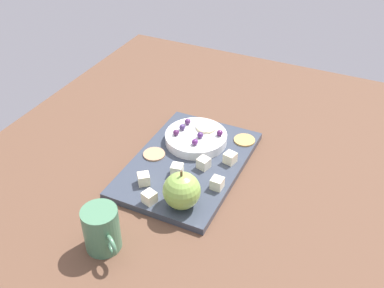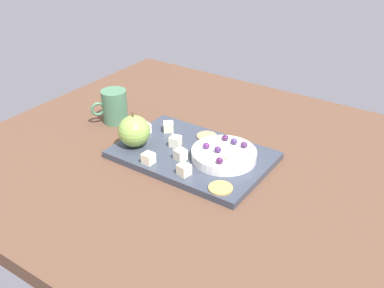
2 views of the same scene
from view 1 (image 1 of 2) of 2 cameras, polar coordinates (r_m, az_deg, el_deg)
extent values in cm
cube|color=brown|center=(112.03, -0.64, -2.10)|extent=(117.17, 96.52, 3.46)
cube|color=#363D4B|center=(107.05, -0.52, -2.47)|extent=(36.28, 24.18, 1.62)
cylinder|color=white|center=(111.94, 0.50, 0.75)|extent=(15.13, 15.13, 2.29)
sphere|color=#87AF4B|center=(92.94, -1.29, -5.82)|extent=(7.81, 7.81, 7.81)
cylinder|color=brown|center=(89.99, -1.33, -3.69)|extent=(0.50, 0.50, 1.20)
cube|color=#F7ECCC|center=(95.76, -5.33, -6.63)|extent=(3.16, 3.16, 2.50)
cube|color=#F9EBC1|center=(100.25, -6.03, -4.35)|extent=(3.52, 3.52, 2.50)
cube|color=#EDE8C7|center=(98.78, 3.15, -4.90)|extent=(2.58, 2.58, 2.50)
cube|color=#ECE2C5|center=(103.96, 1.45, -2.39)|extent=(3.05, 3.05, 2.50)
cube|color=#F5EBC2|center=(105.84, 4.77, -1.72)|extent=(2.99, 2.99, 2.50)
cube|color=#EEEACB|center=(102.18, -1.87, -3.21)|extent=(2.94, 2.94, 2.50)
cylinder|color=tan|center=(113.60, 6.54, 0.49)|extent=(5.22, 5.22, 0.40)
cylinder|color=tan|center=(108.65, -4.73, -1.27)|extent=(5.22, 5.22, 0.40)
ellipsoid|color=#4D1D50|center=(110.66, 3.47, 1.39)|extent=(1.65, 1.49, 1.46)
ellipsoid|color=#4B2657|center=(114.54, -0.55, 2.81)|extent=(1.65, 1.49, 1.49)
ellipsoid|color=#432F61|center=(112.52, -1.21, 2.12)|extent=(1.65, 1.49, 1.47)
ellipsoid|color=#44245B|center=(109.74, 1.03, 1.13)|extent=(1.65, 1.49, 1.45)
ellipsoid|color=#4A204B|center=(110.75, -1.99, 1.45)|extent=(1.65, 1.49, 1.38)
ellipsoid|color=#572463|center=(107.54, 0.39, 0.30)|extent=(1.65, 1.49, 1.46)
cylinder|color=beige|center=(113.32, 1.81, 2.12)|extent=(5.15, 5.15, 0.60)
cylinder|color=#487857|center=(88.38, -11.20, -10.33)|extent=(6.88, 6.88, 9.16)
torus|color=#487857|center=(85.32, -10.00, -12.31)|extent=(2.87, 3.78, 4.00)
camera|label=2|loc=(1.33, 46.44, 21.45)|focal=41.91mm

